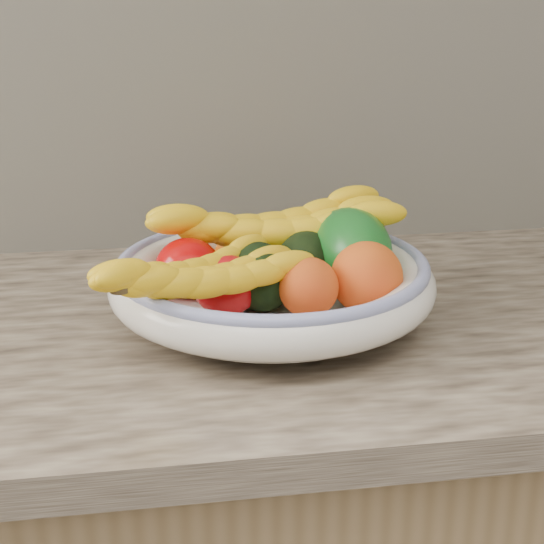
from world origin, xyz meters
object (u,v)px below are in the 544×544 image
at_px(green_mango, 350,250).
at_px(banana_bunch_back, 274,233).
at_px(banana_bunch_front, 199,282).
at_px(fruit_bowl, 272,281).

xyz_separation_m(green_mango, banana_bunch_back, (-0.09, 0.05, 0.01)).
bearing_deg(banana_bunch_back, green_mango, -33.05).
relative_size(green_mango, banana_bunch_front, 0.54).
relative_size(fruit_bowl, banana_bunch_front, 1.45).
bearing_deg(fruit_bowl, green_mango, 11.81).
distance_m(fruit_bowl, banana_bunch_back, 0.08).
bearing_deg(green_mango, fruit_bowl, -173.27).
bearing_deg(green_mango, banana_bunch_front, -157.08).
xyz_separation_m(green_mango, banana_bunch_front, (-0.19, -0.10, 0.01)).
distance_m(green_mango, banana_bunch_back, 0.10).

